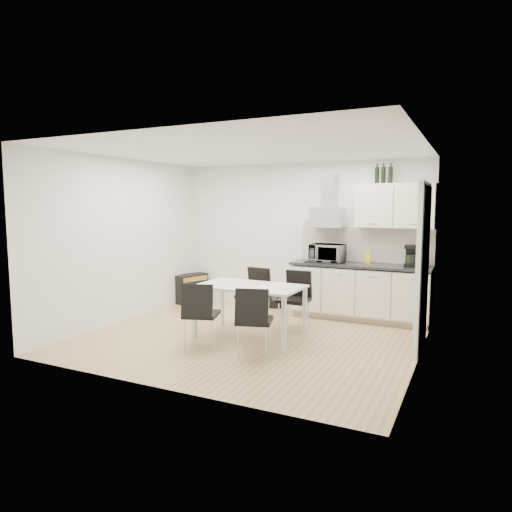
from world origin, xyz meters
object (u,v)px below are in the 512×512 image
(chair_far_right, at_px, (294,301))
(chair_near_right, at_px, (255,321))
(dining_table, at_px, (250,291))
(guitar_amp, at_px, (191,288))
(floor_speaker, at_px, (276,299))
(kitchenette, at_px, (363,269))
(chair_near_left, at_px, (201,315))
(chair_far_left, at_px, (253,297))

(chair_far_right, distance_m, chair_near_right, 1.33)
(dining_table, height_order, chair_near_right, chair_near_right)
(guitar_amp, height_order, floor_speaker, guitar_amp)
(kitchenette, height_order, dining_table, kitchenette)
(chair_near_left, bearing_deg, chair_far_right, 42.67)
(dining_table, xyz_separation_m, chair_near_left, (-0.36, -0.69, -0.23))
(floor_speaker, bearing_deg, chair_near_left, -98.74)
(dining_table, xyz_separation_m, chair_far_left, (-0.29, 0.67, -0.23))
(kitchenette, relative_size, dining_table, 1.70)
(kitchenette, distance_m, floor_speaker, 1.75)
(dining_table, height_order, guitar_amp, dining_table)
(chair_near_right, relative_size, guitar_amp, 1.25)
(chair_far_left, bearing_deg, chair_near_left, 93.29)
(chair_near_left, bearing_deg, dining_table, 44.92)
(chair_far_right, bearing_deg, floor_speaker, -54.99)
(dining_table, distance_m, chair_near_right, 0.82)
(kitchenette, bearing_deg, chair_near_right, -107.96)
(chair_far_right, bearing_deg, chair_near_right, 91.16)
(chair_far_left, distance_m, chair_near_right, 1.52)
(chair_far_left, xyz_separation_m, floor_speaker, (-0.13, 1.22, -0.27))
(kitchenette, xyz_separation_m, floor_speaker, (-1.61, 0.17, -0.66))
(chair_near_left, bearing_deg, floor_speaker, 73.69)
(dining_table, bearing_deg, chair_near_left, -116.12)
(dining_table, distance_m, chair_far_right, 0.81)
(chair_far_right, height_order, chair_near_right, same)
(chair_far_left, bearing_deg, floor_speaker, -77.41)
(floor_speaker, bearing_deg, dining_table, -87.63)
(kitchenette, distance_m, dining_table, 2.11)
(chair_far_left, distance_m, chair_far_right, 0.69)
(kitchenette, bearing_deg, chair_far_right, -125.84)
(kitchenette, height_order, floor_speaker, kitchenette)
(chair_far_left, bearing_deg, guitar_amp, -21.99)
(dining_table, relative_size, chair_near_left, 1.68)
(chair_far_left, height_order, guitar_amp, chair_far_left)
(chair_near_left, height_order, floor_speaker, chair_near_left)
(guitar_amp, bearing_deg, floor_speaker, 25.33)
(dining_table, height_order, chair_far_right, chair_far_right)
(chair_near_left, distance_m, chair_near_right, 0.76)
(dining_table, bearing_deg, chair_far_right, 59.35)
(dining_table, distance_m, floor_speaker, 2.01)
(kitchenette, xyz_separation_m, chair_near_left, (-1.55, -2.42, -0.39))
(chair_near_left, relative_size, guitar_amp, 1.25)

